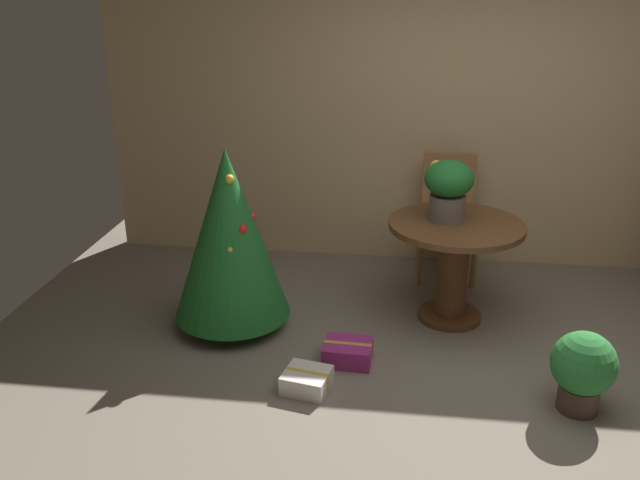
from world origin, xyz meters
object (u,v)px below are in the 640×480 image
wooden_chair_far (448,209)px  holiday_tree (229,234)px  round_dining_table (454,255)px  potted_plant (583,368)px  flower_vase (448,186)px  gift_box_cream (307,380)px  gift_box_purple (348,352)px

wooden_chair_far → holiday_tree: (-1.52, -1.10, 0.12)m
round_dining_table → potted_plant: 1.23m
round_dining_table → holiday_tree: 1.56m
flower_vase → gift_box_cream: flower_vase is taller
flower_vase → gift_box_purple: flower_vase is taller
round_dining_table → potted_plant: round_dining_table is taller
flower_vase → potted_plant: bearing=-56.0°
potted_plant → round_dining_table: bearing=122.7°
gift_box_cream → potted_plant: size_ratio=0.64×
wooden_chair_far → gift_box_purple: 1.71m
round_dining_table → gift_box_cream: 1.42m
round_dining_table → gift_box_purple: round_dining_table is taller
gift_box_cream → potted_plant: bearing=-0.1°
holiday_tree → gift_box_purple: size_ratio=4.04×
round_dining_table → wooden_chair_far: bearing=90.0°
flower_vase → wooden_chair_far: (0.07, 0.76, -0.41)m
round_dining_table → gift_box_cream: (-0.90, -1.01, -0.43)m
round_dining_table → flower_vase: bearing=141.0°
holiday_tree → gift_box_purple: holiday_tree is taller
gift_box_cream → flower_vase: bearing=52.3°
wooden_chair_far → potted_plant: size_ratio=2.08×
wooden_chair_far → potted_plant: 1.96m
potted_plant → gift_box_purple: bearing=165.6°
round_dining_table → potted_plant: size_ratio=1.94×
wooden_chair_far → holiday_tree: 1.88m
potted_plant → flower_vase: bearing=124.0°
gift_box_cream → gift_box_purple: bearing=57.7°
potted_plant → gift_box_cream: bearing=179.9°
holiday_tree → flower_vase: bearing=13.4°
gift_box_cream → potted_plant: potted_plant is taller
wooden_chair_far → potted_plant: wooden_chair_far is taller
flower_vase → holiday_tree: (-1.45, -0.34, -0.29)m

